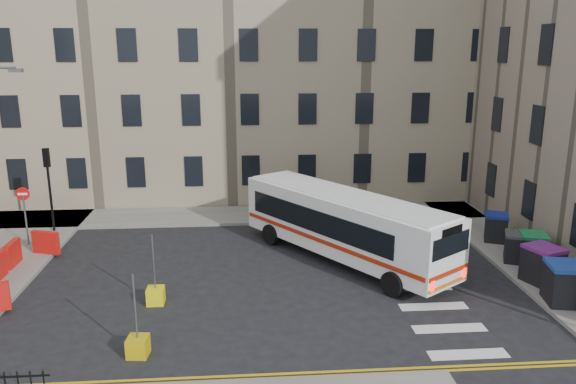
{
  "coord_description": "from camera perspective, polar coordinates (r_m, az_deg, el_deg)",
  "views": [
    {
      "loc": [
        -2.54,
        -20.55,
        8.94
      ],
      "look_at": [
        -0.78,
        2.19,
        3.0
      ],
      "focal_mm": 35.0,
      "sensor_mm": 36.0,
      "label": 1
    }
  ],
  "objects": [
    {
      "name": "ground",
      "position": [
        22.56,
        2.44,
        -8.77
      ],
      "size": [
        120.0,
        120.0,
        0.0
      ],
      "primitive_type": "plane",
      "color": "black",
      "rests_on": "ground"
    },
    {
      "name": "pavement_north",
      "position": [
        30.67,
        -10.72,
        -2.47
      ],
      "size": [
        36.0,
        3.2,
        0.15
      ],
      "primitive_type": "cube",
      "color": "slate",
      "rests_on": "ground"
    },
    {
      "name": "pavement_east",
      "position": [
        28.54,
        19.74,
        -4.39
      ],
      "size": [
        2.4,
        26.0,
        0.15
      ],
      "primitive_type": "cube",
      "color": "slate",
      "rests_on": "ground"
    },
    {
      "name": "terrace_north",
      "position": [
        36.33,
        -11.82,
        13.79
      ],
      "size": [
        38.3,
        10.8,
        17.2
      ],
      "color": "gray",
      "rests_on": "ground"
    },
    {
      "name": "traffic_light_nw",
      "position": [
        29.29,
        -23.16,
        1.44
      ],
      "size": [
        0.28,
        0.22,
        4.1
      ],
      "color": "black",
      "rests_on": "pavement_west"
    },
    {
      "name": "no_entry_north",
      "position": [
        27.82,
        -25.25,
        -1.12
      ],
      "size": [
        0.6,
        0.08,
        3.0
      ],
      "color": "#595B5E",
      "rests_on": "pavement_west"
    },
    {
      "name": "roadworks_barriers",
      "position": [
        24.46,
        -26.65,
        -6.84
      ],
      "size": [
        1.66,
        6.26,
        1.0
      ],
      "color": "red",
      "rests_on": "pavement_west"
    },
    {
      "name": "bus",
      "position": [
        23.97,
        5.7,
        -3.16
      ],
      "size": [
        8.03,
        10.0,
        2.88
      ],
      "rotation": [
        0.0,
        0.0,
        0.61
      ],
      "color": "white",
      "rests_on": "ground"
    },
    {
      "name": "wheelie_bin_a",
      "position": [
        22.15,
        26.19,
        -8.31
      ],
      "size": [
        1.37,
        1.51,
        1.46
      ],
      "rotation": [
        0.0,
        0.0,
        -0.19
      ],
      "color": "black",
      "rests_on": "pavement_east"
    },
    {
      "name": "wheelie_bin_b",
      "position": [
        23.64,
        24.45,
        -6.72
      ],
      "size": [
        1.52,
        1.62,
        1.45
      ],
      "rotation": [
        0.0,
        0.0,
        0.36
      ],
      "color": "black",
      "rests_on": "pavement_east"
    },
    {
      "name": "wheelie_bin_c",
      "position": [
        25.51,
        23.58,
        -5.27
      ],
      "size": [
        1.3,
        1.41,
        1.3
      ],
      "rotation": [
        0.0,
        0.0,
        -0.27
      ],
      "color": "black",
      "rests_on": "pavement_east"
    },
    {
      "name": "wheelie_bin_d",
      "position": [
        25.53,
        22.19,
        -5.2
      ],
      "size": [
        1.33,
        1.41,
        1.23
      ],
      "rotation": [
        0.0,
        0.0,
        -0.41
      ],
      "color": "black",
      "rests_on": "pavement_east"
    },
    {
      "name": "wheelie_bin_e",
      "position": [
        27.85,
        20.37,
        -3.36
      ],
      "size": [
        1.36,
        1.45,
        1.27
      ],
      "rotation": [
        0.0,
        0.0,
        -0.39
      ],
      "color": "black",
      "rests_on": "pavement_east"
    },
    {
      "name": "bollard_yellow",
      "position": [
        20.92,
        -13.29,
        -10.21
      ],
      "size": [
        0.6,
        0.6,
        0.6
      ],
      "primitive_type": "cube",
      "rotation": [
        0.0,
        0.0,
        -0.0
      ],
      "color": "yellow",
      "rests_on": "ground"
    },
    {
      "name": "bollard_chevron",
      "position": [
        17.84,
        -14.99,
        -14.92
      ],
      "size": [
        0.66,
        0.66,
        0.6
      ],
      "primitive_type": "cube",
      "rotation": [
        0.0,
        0.0,
        -0.11
      ],
      "color": "#BF9C0B",
      "rests_on": "ground"
    }
  ]
}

